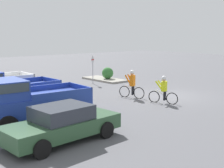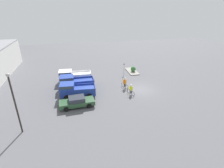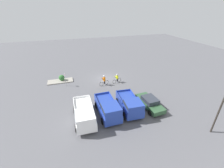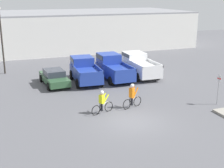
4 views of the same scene
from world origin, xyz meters
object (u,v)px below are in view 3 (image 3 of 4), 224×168
Objects in this scene: pickup_truck_1 at (108,108)px; pickup_truck_0 at (130,104)px; fire_lane_sign at (65,78)px; shrub at (62,78)px; cyclist_0 at (104,80)px; pickup_truck_2 at (84,114)px; lamppost at (223,101)px; sedan_0 at (150,102)px; cyclist_1 at (117,78)px.

pickup_truck_0 is at bearing -178.87° from pickup_truck_1.
fire_lane_sign is (4.58, -9.44, 0.25)m from pickup_truck_1.
cyclist_0 is at bearing 151.43° from shrub.
pickup_truck_0 is at bearing -177.60° from pickup_truck_2.
lamppost is (-9.54, 5.61, 2.75)m from pickup_truck_1.
sedan_0 is 7.72m from lamppost.
cyclist_1 is (-1.06, -8.08, -0.27)m from pickup_truck_0.
pickup_truck_2 is 3.13× the size of cyclist_1.
sedan_0 is 0.70× the size of lamppost.
pickup_truck_1 is 2.82m from pickup_truck_2.
shrub is at bearing -20.53° from cyclist_1.
cyclist_0 reaches higher than cyclist_1.
sedan_0 is 13.75m from fire_lane_sign.
pickup_truck_2 is (8.41, 0.39, 0.40)m from sedan_0.
cyclist_0 is 0.27× the size of lamppost.
pickup_truck_0 is 5.12× the size of shrub.
sedan_0 is 2.57× the size of cyclist_0.
shrub is at bearing -55.18° from pickup_truck_0.
lamppost reaches higher than shrub.
lamppost is (-3.94, 5.82, 3.18)m from sedan_0.
pickup_truck_0 is 11.92m from fire_lane_sign.
cyclist_1 is 15.19m from lamppost.
pickup_truck_0 is 7.91m from cyclist_0.
fire_lane_sign reaches higher than pickup_truck_0.
pickup_truck_2 is at bearing -23.74° from lamppost.
cyclist_0 is at bearing -100.84° from pickup_truck_1.
pickup_truck_0 reaches higher than pickup_truck_2.
pickup_truck_2 is (5.58, 0.23, -0.01)m from pickup_truck_0.
sedan_0 is 2.02× the size of fire_lane_sign.
pickup_truck_1 is 3.01× the size of cyclist_1.
pickup_truck_1 is 2.90× the size of cyclist_0.
sedan_0 is 4.67× the size of shrub.
pickup_truck_0 is 0.93× the size of pickup_truck_2.
pickup_truck_1 is at bearing 64.79° from cyclist_1.
pickup_truck_0 reaches higher than sedan_0.
pickup_truck_0 is at bearing 124.82° from shrub.
fire_lane_sign is at bearing -42.20° from sedan_0.
fire_lane_sign is at bearing -64.09° from pickup_truck_1.
pickup_truck_0 is 5.59m from pickup_truck_2.
sedan_0 is 0.89× the size of pickup_truck_1.
pickup_truck_1 reaches higher than shrub.
cyclist_1 is (-3.83, -8.13, -0.29)m from pickup_truck_1.
pickup_truck_1 is at bearing -30.47° from lamppost.
cyclist_1 is at bearing 159.47° from shrub.
fire_lane_sign is 0.35× the size of lamppost.
fire_lane_sign is 2.31× the size of shrub.
pickup_truck_1 reaches higher than pickup_truck_0.
pickup_truck_0 is 2.77m from pickup_truck_1.
pickup_truck_2 is 9.13m from cyclist_0.
pickup_truck_0 is 2.92× the size of cyclist_1.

